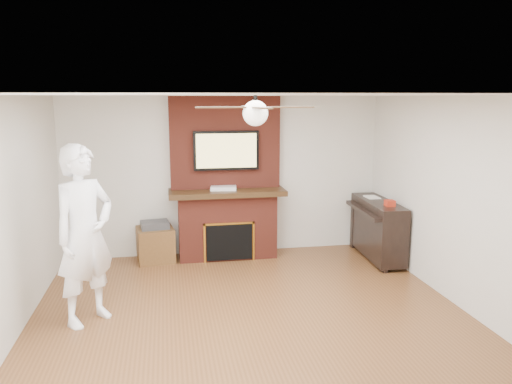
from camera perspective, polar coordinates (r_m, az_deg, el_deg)
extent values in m
cube|color=#573319|center=(5.73, -0.07, -15.88)|extent=(5.36, 5.86, 0.18)
cube|color=white|center=(5.12, -0.07, 12.02)|extent=(5.36, 5.86, 0.18)
cube|color=beige|center=(8.02, -3.68, 1.95)|extent=(5.36, 0.18, 2.50)
cube|color=beige|center=(2.68, 11.30, -16.81)|extent=(5.36, 0.18, 2.50)
cube|color=beige|center=(6.25, 23.99, -1.50)|extent=(0.18, 5.86, 2.50)
cube|color=maroon|center=(7.84, -3.32, -3.85)|extent=(1.50, 0.50, 1.00)
cube|color=black|center=(7.70, -3.34, -0.01)|extent=(1.78, 0.64, 0.08)
cube|color=maroon|center=(7.77, -3.57, 5.68)|extent=(1.70, 0.20, 1.42)
cube|color=black|center=(7.65, -3.07, -5.74)|extent=(0.70, 0.06, 0.55)
cube|color=#BF8C2D|center=(7.57, -3.09, -3.65)|extent=(0.78, 0.02, 0.03)
cube|color=#BF8C2D|center=(7.61, -5.88, -5.87)|extent=(0.03, 0.02, 0.61)
cube|color=#BF8C2D|center=(7.70, -0.28, -5.62)|extent=(0.03, 0.02, 0.61)
cube|color=black|center=(7.64, -3.43, 4.76)|extent=(1.00, 0.07, 0.60)
cube|color=#D2BF6F|center=(7.60, -3.39, 4.73)|extent=(0.92, 0.01, 0.52)
cylinder|color=black|center=(5.12, -0.07, 10.23)|extent=(0.04, 0.04, 0.14)
sphere|color=white|center=(5.12, -0.07, 9.00)|extent=(0.26, 0.26, 0.26)
cube|color=black|center=(5.19, 3.57, 9.66)|extent=(0.55, 0.11, 0.01)
cube|color=black|center=(5.44, -0.70, 9.73)|extent=(0.11, 0.55, 0.01)
cube|color=black|center=(5.07, -3.80, 9.63)|extent=(0.55, 0.11, 0.01)
cube|color=black|center=(4.79, 0.64, 9.59)|extent=(0.11, 0.55, 0.01)
imported|color=white|center=(5.77, -18.97, -4.69)|extent=(0.86, 0.86, 2.00)
cube|color=#503217|center=(7.84, -11.41, -5.89)|extent=(0.61, 0.61, 0.52)
cube|color=#323235|center=(7.76, -11.50, -3.69)|extent=(0.45, 0.38, 0.10)
cube|color=black|center=(7.97, 13.73, -4.03)|extent=(0.48, 1.42, 0.86)
cube|color=black|center=(7.39, 14.58, -6.11)|extent=(0.06, 0.11, 0.75)
cube|color=black|center=(8.49, 11.06, -3.75)|extent=(0.06, 0.11, 0.75)
cube|color=black|center=(7.81, 12.24, -2.08)|extent=(0.21, 1.30, 0.05)
cube|color=silver|center=(8.11, 13.10, -0.57)|extent=(0.19, 0.27, 0.01)
cube|color=#AC2815|center=(7.53, 15.05, -1.24)|extent=(0.13, 0.13, 0.09)
cube|color=silver|center=(7.66, -3.74, 0.45)|extent=(0.42, 0.28, 0.06)
cylinder|color=red|center=(7.84, -3.58, -7.16)|extent=(0.07, 0.07, 0.13)
cylinder|color=#5A8B37|center=(7.82, -2.59, -7.36)|extent=(0.06, 0.06, 0.09)
cylinder|color=beige|center=(7.84, -3.03, -7.24)|extent=(0.07, 0.07, 0.11)
cylinder|color=teal|center=(7.83, -1.87, -7.38)|extent=(0.07, 0.07, 0.08)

